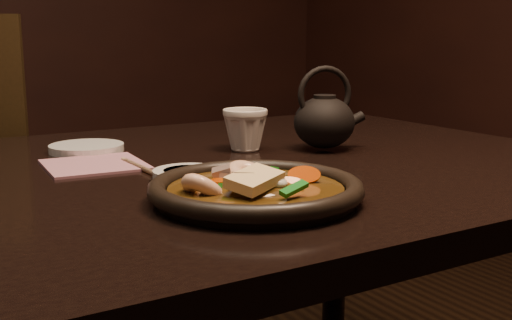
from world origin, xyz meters
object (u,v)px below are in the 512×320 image
table (110,227)px  tea_cup (245,128)px  teapot (325,119)px  plate (256,190)px

table → tea_cup: tea_cup is taller
teapot → table: bearing=-164.6°
plate → tea_cup: bearing=61.9°
table → plate: size_ratio=5.96×
table → plate: 0.27m
table → plate: plate is taller
plate → tea_cup: size_ratio=3.35×
table → tea_cup: bearing=15.2°
plate → teapot: 0.38m
plate → teapot: (0.29, 0.24, 0.04)m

